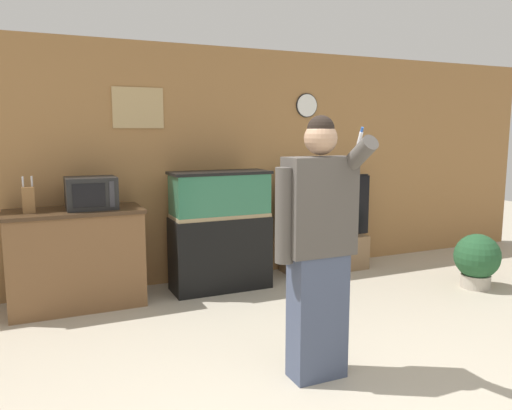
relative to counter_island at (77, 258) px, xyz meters
name	(u,v)px	position (x,y,z in m)	size (l,w,h in m)	color
wall_back_paneled	(184,166)	(1.19, 0.41, 0.83)	(10.00, 0.08, 2.60)	olive
counter_island	(77,258)	(0.00, 0.00, 0.00)	(1.25, 0.61, 0.95)	brown
microwave	(91,193)	(0.16, -0.01, 0.62)	(0.46, 0.37, 0.30)	black
knife_block	(28,199)	(-0.38, -0.03, 0.59)	(0.11, 0.10, 0.33)	brown
aquarium_on_stand	(220,231)	(1.44, -0.05, 0.16)	(1.04, 0.43, 1.26)	black
tv_on_stand	(325,243)	(2.85, 0.12, -0.14)	(1.25, 0.40, 1.15)	brown
person_standing	(318,245)	(1.37, -2.15, 0.45)	(0.56, 0.42, 1.78)	#424C66
potted_plant	(477,259)	(3.97, -1.14, -0.16)	(0.48, 0.48, 0.59)	#B2A899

